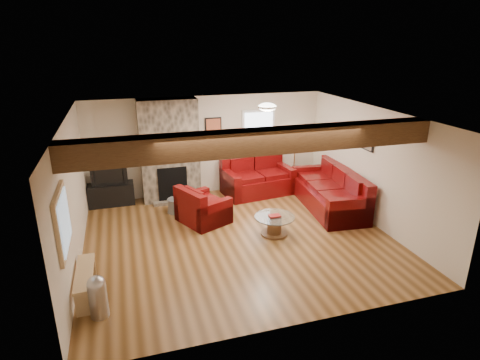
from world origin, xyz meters
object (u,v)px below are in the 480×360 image
Objects in this scene: tv_cabinet at (111,194)px; loveseat at (258,176)px; coffee_table at (274,225)px; armchair_red at (203,204)px; sofa_three at (329,189)px; television at (109,175)px; floor_lamp at (295,138)px.

loveseat is at bearing -4.71° from tv_cabinet.
tv_cabinet is at bearing 140.98° from coffee_table.
sofa_three is at bearing -116.93° from armchair_red.
loveseat is 2.11× the size of coffee_table.
television is (-3.20, 2.60, 0.57)m from coffee_table.
loveseat is 2.35m from coffee_table.
floor_lamp is at bearing 58.79° from coffee_table.
armchair_red is 1.21× the size of coffee_table.
floor_lamp reaches higher than television.
loveseat is 1.64× the size of tv_cabinet.
television reaches higher than sofa_three.
coffee_table is 4.16m from television.
tv_cabinet is 0.50m from television.
sofa_three is 5.21m from tv_cabinet.
loveseat is 2.12m from armchair_red.
sofa_three is 2.97× the size of coffee_table.
loveseat is at bearing -4.71° from television.
loveseat is (-1.29, 1.36, -0.01)m from sofa_three.
coffee_table is 0.78× the size of tv_cabinet.
sofa_three is 1.88m from loveseat.
armchair_red reaches higher than tv_cabinet.
television is at bearing 0.00° from tv_cabinet.
tv_cabinet is 0.69× the size of floor_lamp.
floor_lamp is (2.85, 1.58, 0.91)m from armchair_red.
floor_lamp is (1.58, 2.62, 1.11)m from coffee_table.
floor_lamp reaches higher than tv_cabinet.
coffee_table is 4.12m from tv_cabinet.
loveseat is 1.13× the size of floor_lamp.
television is at bearing -179.76° from floor_lamp.
loveseat is at bearing -164.44° from floor_lamp.
television reaches higher than tv_cabinet.
loveseat reaches higher than tv_cabinet.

